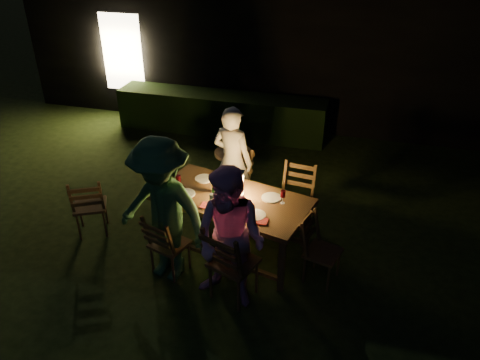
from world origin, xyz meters
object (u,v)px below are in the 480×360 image
(chair_spare, at_px, (92,215))
(person_house_side, at_px, (233,161))
(dining_table, at_px, (232,203))
(bottle_bucket_a, at_px, (229,143))
(chair_far_left, at_px, (231,194))
(chair_near_right, at_px, (233,275))
(chair_near_left, at_px, (169,254))
(person_opp_right, at_px, (230,240))
(lantern, at_px, (237,186))
(bottle_table, at_px, (214,183))
(side_table, at_px, (233,157))
(chair_end, at_px, (320,261))
(ice_bucket, at_px, (233,145))
(person_opp_left, at_px, (163,212))
(bottle_bucket_b, at_px, (237,141))
(chair_far_right, at_px, (294,212))

(chair_spare, height_order, person_house_side, person_house_side)
(dining_table, xyz_separation_m, bottle_bucket_a, (-0.41, 1.27, 0.20))
(chair_far_left, bearing_deg, chair_near_right, 125.21)
(chair_near_left, bearing_deg, person_opp_right, 0.59)
(lantern, xyz_separation_m, bottle_table, (-0.30, 0.02, -0.02))
(person_opp_right, height_order, side_table, person_opp_right)
(chair_end, relative_size, ice_bucket, 3.00)
(chair_near_left, height_order, person_house_side, person_house_side)
(person_opp_left, height_order, lantern, person_opp_left)
(person_opp_right, height_order, bottle_bucket_a, person_opp_right)
(chair_near_left, xyz_separation_m, ice_bucket, (0.26, 1.95, 0.61))
(person_house_side, xyz_separation_m, bottle_bucket_a, (-0.16, 0.36, 0.11))
(side_table, bearing_deg, lantern, -71.88)
(person_house_side, height_order, bottle_table, person_house_side)
(bottle_table, bearing_deg, chair_near_right, -61.23)
(chair_near_left, xyz_separation_m, bottle_bucket_b, (0.31, 1.99, 0.66))
(chair_far_right, bearing_deg, person_opp_right, 79.98)
(chair_end, bearing_deg, side_table, -119.70)
(chair_end, bearing_deg, ice_bucket, -119.70)
(chair_far_left, bearing_deg, dining_table, 125.24)
(ice_bucket, xyz_separation_m, bottle_bucket_a, (-0.05, -0.04, 0.05))
(chair_end, height_order, ice_bucket, ice_bucket)
(lantern, xyz_separation_m, side_table, (-0.42, 1.27, -0.29))
(chair_near_right, distance_m, chair_spare, 2.34)
(chair_near_left, height_order, side_table, chair_near_left)
(person_opp_right, bearing_deg, side_table, 118.63)
(chair_far_right, relative_size, chair_spare, 1.07)
(side_table, bearing_deg, person_opp_right, -74.70)
(chair_spare, relative_size, bottle_table, 3.40)
(chair_far_right, height_order, chair_spare, chair_far_right)
(dining_table, relative_size, lantern, 6.08)
(bottle_table, height_order, ice_bucket, bottle_table)
(chair_near_left, xyz_separation_m, side_table, (0.26, 1.95, 0.41))
(chair_far_right, bearing_deg, side_table, -25.80)
(dining_table, relative_size, chair_spare, 2.24)
(chair_near_left, bearing_deg, side_table, 99.53)
(chair_spare, bearing_deg, person_opp_right, -45.81)
(lantern, bearing_deg, chair_far_right, 42.06)
(bottle_table, bearing_deg, bottle_bucket_b, 92.74)
(chair_near_right, relative_size, person_house_side, 0.65)
(chair_spare, relative_size, person_house_side, 0.57)
(chair_far_left, xyz_separation_m, ice_bucket, (-0.10, 0.45, 0.58))
(chair_far_left, xyz_separation_m, bottle_bucket_b, (-0.05, 0.49, 0.63))
(chair_far_left, bearing_deg, chair_near_left, 94.96)
(person_opp_right, xyz_separation_m, lantern, (-0.19, 0.94, 0.11))
(person_house_side, bearing_deg, person_opp_right, 118.76)
(ice_bucket, bearing_deg, person_opp_right, -74.70)
(person_opp_right, height_order, bottle_table, person_opp_right)
(bottle_table, distance_m, ice_bucket, 1.26)
(chair_spare, xyz_separation_m, bottle_bucket_a, (1.57, 1.43, 0.65))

